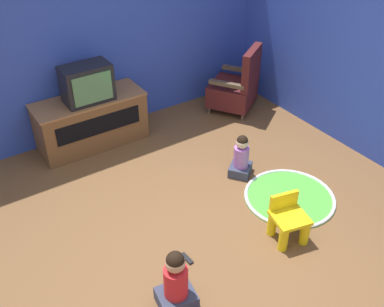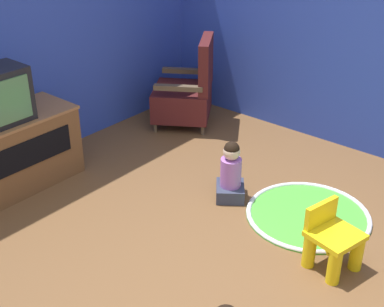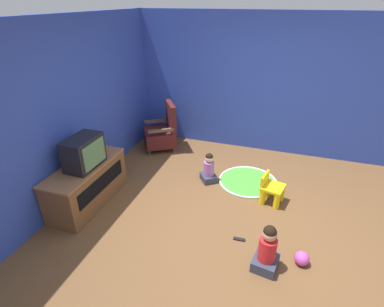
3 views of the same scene
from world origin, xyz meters
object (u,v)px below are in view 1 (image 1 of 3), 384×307
Objects in this scene: black_armchair at (236,87)px; child_watching_left at (176,283)px; television at (87,83)px; yellow_kid_chair at (288,222)px; tv_cabinet at (91,121)px; child_watching_center at (241,158)px; remote_control at (187,258)px.

black_armchair is 1.58× the size of child_watching_left.
television is 2.75m from yellow_kid_chair.
tv_cabinet is at bearing 90.00° from television.
television is at bearing -90.00° from tv_cabinet.
yellow_kid_chair is (0.87, -2.58, -0.13)m from tv_cabinet.
black_armchair is at bearing 75.95° from yellow_kid_chair.
black_armchair reaches higher than child_watching_center.
child_watching_left is 0.55m from remote_control.
tv_cabinet is 2.72m from yellow_kid_chair.
black_armchair is 2.08× the size of yellow_kid_chair.
television is at bearing 122.07° from yellow_kid_chair.
black_armchair is at bearing 16.61° from child_watching_center.
tv_cabinet is 8.80× the size of remote_control.
child_watching_center is 1.45m from remote_control.
black_armchair is 1.82× the size of child_watching_center.
child_watching_left is (-0.42, -2.64, -0.07)m from tv_cabinet.
remote_control is (0.34, 0.36, -0.25)m from child_watching_left.
remote_control is at bearing -92.11° from tv_cabinet.
tv_cabinet is at bearing -5.27° from remote_control.
child_watching_center reaches higher than yellow_kid_chair.
child_watching_left is at bearing -99.02° from tv_cabinet.
television is 0.61× the size of black_armchair.
yellow_kid_chair is (0.87, -2.53, -0.65)m from television.
television reaches higher than remote_control.
child_watching_center is (0.27, 1.04, 0.02)m from yellow_kid_chair.
yellow_kid_chair is (-1.16, -2.27, -0.15)m from black_armchair.
television is 2.11m from black_armchair.
tv_cabinet is 2.98× the size of yellow_kid_chair.
tv_cabinet is 2.26× the size of child_watching_left.
black_armchair is 3.39m from child_watching_left.
child_watching_center is at bearing 44.49° from child_watching_left.
television reaches higher than yellow_kid_chair.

